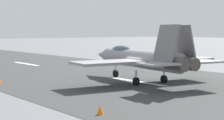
{
  "coord_description": "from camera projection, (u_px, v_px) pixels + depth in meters",
  "views": [
    {
      "loc": [
        -27.0,
        24.6,
        5.03
      ],
      "look_at": [
        1.53,
        2.37,
        2.2
      ],
      "focal_mm": 60.4,
      "sensor_mm": 36.0,
      "label": 1
    }
  ],
  "objects": [
    {
      "name": "fighter_jet",
      "position": [
        141.0,
        58.0,
        36.51
      ],
      "size": [
        16.79,
        14.81,
        5.54
      ],
      "color": "gray",
      "rests_on": "ground"
    },
    {
      "name": "runway_strip",
      "position": [
        141.0,
        82.0,
        36.68
      ],
      "size": [
        240.0,
        26.0,
        0.02
      ],
      "color": "#393A39",
      "rests_on": "ground"
    },
    {
      "name": "marker_cone_near",
      "position": [
        100.0,
        110.0,
        22.47
      ],
      "size": [
        0.44,
        0.44,
        0.55
      ],
      "primitive_type": "cone",
      "color": "orange",
      "rests_on": "ground"
    },
    {
      "name": "ground_plane",
      "position": [
        141.0,
        82.0,
        36.7
      ],
      "size": [
        400.0,
        400.0,
        0.0
      ],
      "primitive_type": "plane",
      "color": "slate"
    }
  ]
}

